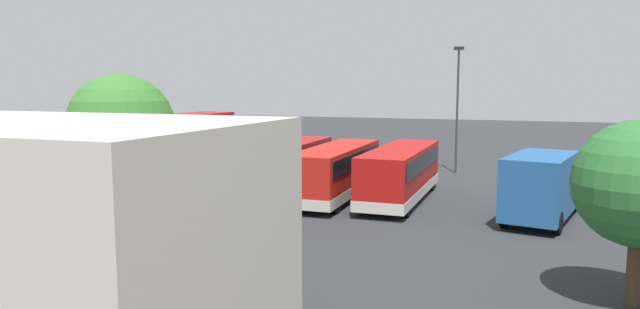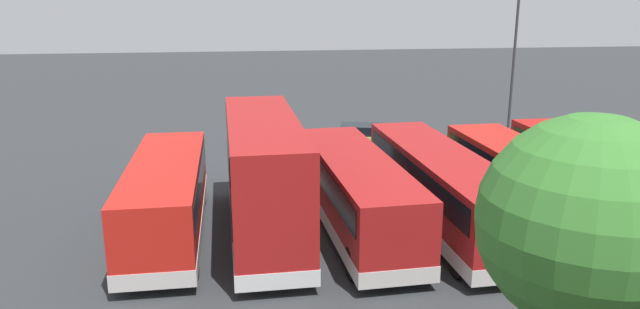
# 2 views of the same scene
# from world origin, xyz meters

# --- Properties ---
(ground_plane) EXTENTS (140.00, 140.00, 0.00)m
(ground_plane) POSITION_xyz_m (0.00, 0.00, 0.00)
(ground_plane) COLOR #2D3033
(bus_single_deck_near_end) EXTENTS (2.68, 10.47, 2.95)m
(bus_single_deck_near_end) POSITION_xyz_m (-8.77, 9.15, 1.62)
(bus_single_deck_near_end) COLOR #B71411
(bus_single_deck_near_end) RESTS_ON ground
(bus_single_deck_second) EXTENTS (2.84, 10.16, 2.95)m
(bus_single_deck_second) POSITION_xyz_m (-5.22, 9.82, 1.62)
(bus_single_deck_second) COLOR red
(bus_single_deck_second) RESTS_ON ground
(bus_single_deck_third) EXTENTS (3.00, 12.02, 2.95)m
(bus_single_deck_third) POSITION_xyz_m (-1.78, 9.86, 1.62)
(bus_single_deck_third) COLOR #A51919
(bus_single_deck_third) RESTS_ON ground
(bus_single_deck_fourth) EXTENTS (3.08, 11.02, 2.95)m
(bus_single_deck_fourth) POSITION_xyz_m (1.67, 10.03, 1.62)
(bus_single_deck_fourth) COLOR #A51919
(bus_single_deck_fourth) RESTS_ON ground
(bus_double_decker_fifth) EXTENTS (2.80, 10.43, 4.55)m
(bus_double_decker_fifth) POSITION_xyz_m (5.20, 9.98, 2.45)
(bus_double_decker_fifth) COLOR #A51919
(bus_double_decker_fifth) RESTS_ON ground
(bus_single_deck_sixth) EXTENTS (2.68, 10.12, 2.95)m
(bus_single_deck_sixth) POSITION_xyz_m (8.85, 9.59, 1.62)
(bus_single_deck_sixth) COLOR red
(bus_single_deck_sixth) RESTS_ON ground
(car_hatchback_silver) EXTENTS (4.56, 2.76, 1.43)m
(car_hatchback_silver) POSITION_xyz_m (-1.48, -2.77, 0.70)
(car_hatchback_silver) COLOR #A5D14C
(car_hatchback_silver) RESTS_ON ground
(lamp_post_tall) EXTENTS (0.70, 0.30, 9.13)m
(lamp_post_tall) POSITION_xyz_m (-10.34, -2.17, 5.26)
(lamp_post_tall) COLOR #38383D
(lamp_post_tall) RESTS_ON ground
(waste_bin_yellow) EXTENTS (0.60, 0.60, 0.95)m
(waste_bin_yellow) POSITION_xyz_m (3.24, 0.66, 0.47)
(waste_bin_yellow) COLOR #333338
(waste_bin_yellow) RESTS_ON ground
(tree_midleft) EXTENTS (4.19, 4.19, 6.83)m
(tree_midleft) POSITION_xyz_m (-0.33, 21.67, 4.72)
(tree_midleft) COLOR #4C3823
(tree_midleft) RESTS_ON ground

